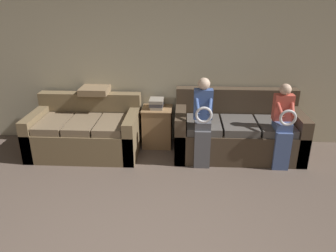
# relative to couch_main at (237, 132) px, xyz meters

# --- Properties ---
(wall_back) EXTENTS (7.41, 0.06, 2.55)m
(wall_back) POSITION_rel_couch_main_xyz_m (-1.23, 0.48, 0.93)
(wall_back) COLOR #BCB293
(wall_back) RESTS_ON ground_plane
(couch_main) EXTENTS (1.92, 0.94, 0.96)m
(couch_main) POSITION_rel_couch_main_xyz_m (0.00, 0.00, 0.00)
(couch_main) COLOR #473828
(couch_main) RESTS_ON ground_plane
(couch_side) EXTENTS (1.65, 0.99, 0.86)m
(couch_side) POSITION_rel_couch_main_xyz_m (-2.37, -0.07, -0.02)
(couch_side) COLOR brown
(couch_side) RESTS_ON ground_plane
(child_left_seated) EXTENTS (0.27, 0.37, 1.28)m
(child_left_seated) POSITION_rel_couch_main_xyz_m (-0.56, -0.39, 0.37)
(child_left_seated) COLOR #56565B
(child_left_seated) RESTS_ON ground_plane
(child_right_seated) EXTENTS (0.27, 0.37, 1.21)m
(child_right_seated) POSITION_rel_couch_main_xyz_m (0.56, -0.40, 0.33)
(child_right_seated) COLOR #475B8E
(child_right_seated) RESTS_ON ground_plane
(side_shelf) EXTENTS (0.48, 0.44, 0.65)m
(side_shelf) POSITION_rel_couch_main_xyz_m (-1.26, 0.21, -0.01)
(side_shelf) COLOR olive
(side_shelf) RESTS_ON ground_plane
(book_stack) EXTENTS (0.22, 0.30, 0.15)m
(book_stack) POSITION_rel_couch_main_xyz_m (-1.27, 0.21, 0.38)
(book_stack) COLOR gray
(book_stack) RESTS_ON side_shelf
(throw_pillow) EXTENTS (0.45, 0.45, 0.10)m
(throw_pillow) POSITION_rel_couch_main_xyz_m (-2.27, 0.29, 0.57)
(throw_pillow) COLOR #846B4C
(throw_pillow) RESTS_ON couch_side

